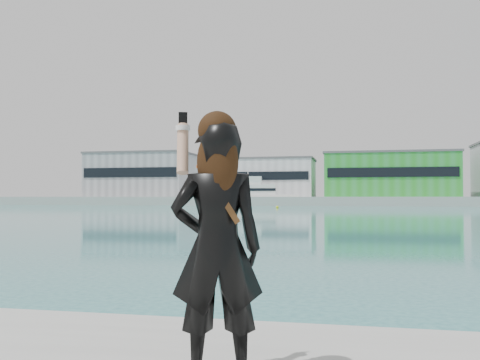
# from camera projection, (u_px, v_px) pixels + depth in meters

# --- Properties ---
(far_quay) EXTENTS (320.00, 40.00, 2.00)m
(far_quay) POSITION_uv_depth(u_px,v_px,m) (355.00, 201.00, 130.77)
(far_quay) COLOR #9E9E99
(far_quay) RESTS_ON ground
(warehouse_grey_left) EXTENTS (26.52, 16.36, 11.50)m
(warehouse_grey_left) POSITION_uv_depth(u_px,v_px,m) (142.00, 175.00, 140.67)
(warehouse_grey_left) COLOR gray
(warehouse_grey_left) RESTS_ON far_quay
(warehouse_white) EXTENTS (24.48, 15.35, 9.50)m
(warehouse_white) POSITION_uv_depth(u_px,v_px,m) (265.00, 178.00, 133.64)
(warehouse_white) COLOR silver
(warehouse_white) RESTS_ON far_quay
(warehouse_green) EXTENTS (30.60, 16.36, 10.50)m
(warehouse_green) POSITION_uv_depth(u_px,v_px,m) (390.00, 175.00, 127.30)
(warehouse_green) COLOR green
(warehouse_green) RESTS_ON far_quay
(flagpole_left) EXTENTS (1.28, 0.16, 8.00)m
(flagpole_left) POSITION_uv_depth(u_px,v_px,m) (196.00, 178.00, 130.19)
(flagpole_left) COLOR silver
(flagpole_left) RESTS_ON far_quay
(flagpole_right) EXTENTS (1.28, 0.16, 8.00)m
(flagpole_right) POSITION_uv_depth(u_px,v_px,m) (458.00, 176.00, 117.47)
(flagpole_right) COLOR silver
(flagpole_right) RESTS_ON far_quay
(motor_yacht) EXTENTS (18.97, 7.57, 8.61)m
(motor_yacht) POSITION_uv_depth(u_px,v_px,m) (255.00, 195.00, 120.04)
(motor_yacht) COLOR white
(motor_yacht) RESTS_ON ground
(buoy_far) EXTENTS (0.50, 0.50, 0.50)m
(buoy_far) POSITION_uv_depth(u_px,v_px,m) (277.00, 208.00, 94.10)
(buoy_far) COLOR #F7EB0D
(buoy_far) RESTS_ON ground
(woman) EXTENTS (0.68, 0.55, 1.72)m
(woman) POSITION_uv_depth(u_px,v_px,m) (217.00, 240.00, 3.42)
(woman) COLOR black
(woman) RESTS_ON near_quay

